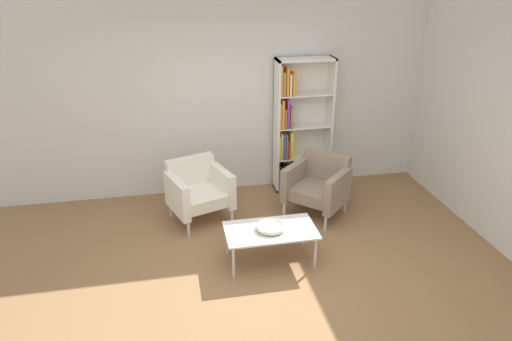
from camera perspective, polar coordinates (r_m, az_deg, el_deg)
ground_plane at (r=5.09m, az=1.23°, el=-13.74°), size 8.32×8.32×0.00m
plaster_back_panel at (r=6.66m, az=-3.26°, el=9.52°), size 6.40×0.12×2.90m
plaster_right_partition at (r=6.10m, az=27.37°, el=5.48°), size 0.12×5.20×2.90m
bookshelf_tall at (r=6.79m, az=4.80°, el=5.05°), size 0.80×0.30×1.90m
coffee_table_low at (r=5.28m, az=1.76°, el=-7.35°), size 1.00×0.56×0.40m
decorative_bowl at (r=5.24m, az=1.76°, el=-6.73°), size 0.32×0.32×0.05m
armchair_spare_guest at (r=6.28m, az=7.46°, el=-1.64°), size 0.95×0.95×0.78m
armchair_corner_red at (r=6.14m, az=-6.97°, el=-2.27°), size 0.89×0.85×0.78m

